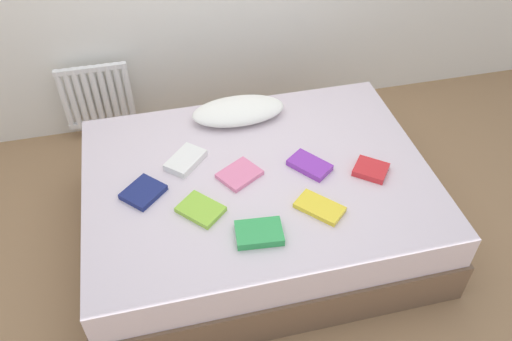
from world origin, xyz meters
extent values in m
plane|color=#93704C|center=(0.00, 0.00, 0.00)|extent=(8.00, 8.00, 0.00)
cube|color=brown|center=(0.00, 0.00, 0.14)|extent=(2.00, 1.50, 0.28)
cube|color=silver|center=(0.00, 0.00, 0.39)|extent=(1.96, 1.46, 0.22)
cylinder|color=white|center=(-1.14, 1.20, 0.36)|extent=(0.04, 0.04, 0.50)
cylinder|color=white|center=(-1.08, 1.20, 0.36)|extent=(0.04, 0.04, 0.50)
cylinder|color=white|center=(-1.02, 1.20, 0.36)|extent=(0.04, 0.04, 0.50)
cylinder|color=white|center=(-0.97, 1.20, 0.36)|extent=(0.04, 0.04, 0.50)
cylinder|color=white|center=(-0.91, 1.20, 0.36)|extent=(0.04, 0.04, 0.50)
cylinder|color=white|center=(-0.85, 1.20, 0.36)|extent=(0.04, 0.04, 0.50)
cylinder|color=white|center=(-0.80, 1.20, 0.36)|extent=(0.04, 0.04, 0.50)
cylinder|color=white|center=(-0.74, 1.20, 0.36)|extent=(0.04, 0.04, 0.50)
cylinder|color=white|center=(-0.68, 1.20, 0.36)|extent=(0.04, 0.04, 0.50)
cube|color=white|center=(-0.91, 1.20, 0.59)|extent=(0.50, 0.04, 0.04)
cube|color=white|center=(-0.91, 1.20, 0.13)|extent=(0.50, 0.04, 0.04)
ellipsoid|color=white|center=(0.00, 0.53, 0.56)|extent=(0.59, 0.29, 0.12)
cube|color=red|center=(0.63, -0.13, 0.52)|extent=(0.24, 0.23, 0.04)
cube|color=purple|center=(0.30, -0.02, 0.52)|extent=(0.25, 0.27, 0.04)
cube|color=green|center=(-0.10, -0.44, 0.52)|extent=(0.25, 0.19, 0.04)
cube|color=#8CC638|center=(-0.36, -0.21, 0.51)|extent=(0.27, 0.28, 0.03)
cube|color=white|center=(-0.39, 0.19, 0.52)|extent=(0.27, 0.27, 0.04)
cube|color=yellow|center=(0.25, -0.34, 0.51)|extent=(0.27, 0.28, 0.03)
cube|color=navy|center=(-0.65, -0.01, 0.52)|extent=(0.27, 0.27, 0.03)
cube|color=pink|center=(-0.11, 0.01, 0.51)|extent=(0.28, 0.26, 0.03)
camera|label=1|loc=(-0.51, -2.07, 2.53)|focal=36.29mm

